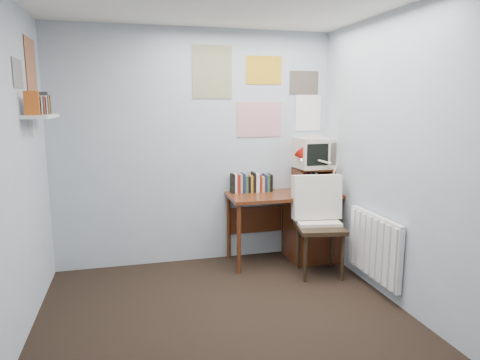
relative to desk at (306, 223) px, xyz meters
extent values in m
plane|color=black|center=(-1.17, -1.48, -0.41)|extent=(3.50, 3.50, 0.00)
cube|color=#B1BFCA|center=(-1.17, 0.27, 0.84)|extent=(3.00, 0.02, 2.50)
cube|color=#B1BFCA|center=(0.33, -1.48, 0.84)|extent=(0.02, 3.50, 2.50)
cube|color=#5C2A15|center=(-0.27, 0.00, 0.34)|extent=(1.20, 0.55, 0.03)
cube|color=#5C2A15|center=(0.06, 0.00, -0.04)|extent=(0.50, 0.50, 0.72)
cylinder|color=#5C2A15|center=(-0.83, -0.24, -0.04)|extent=(0.04, 0.04, 0.72)
cylinder|color=#5C2A15|center=(-0.83, 0.23, -0.04)|extent=(0.04, 0.04, 0.72)
cube|color=#5C2A15|center=(-0.52, 0.25, 0.01)|extent=(0.64, 0.02, 0.30)
cube|color=black|center=(-0.05, -0.47, 0.08)|extent=(0.57, 0.56, 0.98)
cube|color=#AC160B|center=(0.27, -0.15, 0.58)|extent=(0.33, 0.29, 0.44)
cube|color=#5C2A15|center=(0.12, 0.11, 0.48)|extent=(0.40, 0.30, 0.25)
cube|color=beige|center=(0.13, 0.13, 0.79)|extent=(0.41, 0.39, 0.37)
cube|color=#5C2A15|center=(-0.51, 0.18, 0.46)|extent=(0.60, 0.14, 0.22)
cube|color=white|center=(0.29, -0.93, 0.01)|extent=(0.09, 0.80, 0.60)
cube|color=white|center=(-2.57, -0.38, 1.21)|extent=(0.20, 0.62, 0.24)
cube|color=white|center=(-0.47, 0.26, 1.44)|extent=(1.20, 0.01, 0.90)
cube|color=white|center=(-2.67, -0.38, 1.59)|extent=(0.01, 0.70, 0.60)
camera|label=1|loc=(-1.87, -4.28, 1.32)|focal=32.00mm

